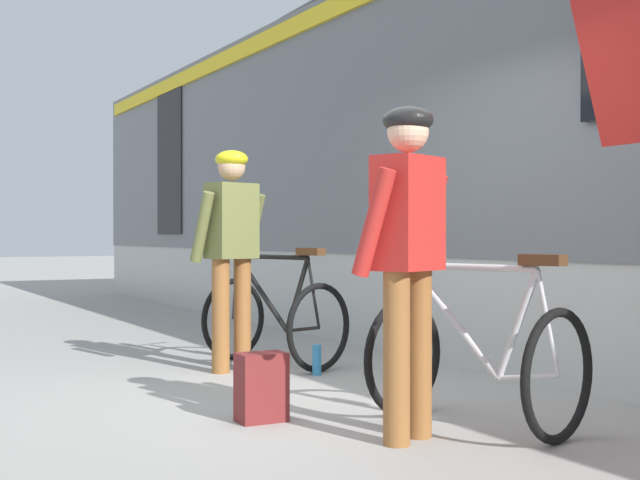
{
  "coord_description": "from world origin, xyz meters",
  "views": [
    {
      "loc": [
        -2.61,
        -4.94,
        1.08
      ],
      "look_at": [
        0.49,
        0.64,
        1.05
      ],
      "focal_mm": 47.88,
      "sensor_mm": 36.0,
      "label": 1
    }
  ],
  "objects_px": {
    "train_car": "(628,133)",
    "cyclist_far_in_red": "(407,241)",
    "backpack_on_platform": "(261,387)",
    "water_bottle_near_the_bikes": "(317,360)",
    "bicycle_near_black": "(275,317)",
    "cyclist_near_in_olive": "(231,239)",
    "bicycle_far_silver": "(476,357)"
  },
  "relations": [
    {
      "from": "cyclist_far_in_red",
      "to": "bicycle_far_silver",
      "type": "distance_m",
      "value": 0.82
    },
    {
      "from": "train_car",
      "to": "backpack_on_platform",
      "type": "relative_size",
      "value": 54.16
    },
    {
      "from": "cyclist_far_in_red",
      "to": "bicycle_far_silver",
      "type": "relative_size",
      "value": 1.43
    },
    {
      "from": "train_car",
      "to": "cyclist_near_in_olive",
      "type": "bearing_deg",
      "value": 160.39
    },
    {
      "from": "water_bottle_near_the_bikes",
      "to": "backpack_on_platform",
      "type": "bearing_deg",
      "value": -129.86
    },
    {
      "from": "train_car",
      "to": "cyclist_near_in_olive",
      "type": "distance_m",
      "value": 3.53
    },
    {
      "from": "train_car",
      "to": "bicycle_far_silver",
      "type": "distance_m",
      "value": 3.5
    },
    {
      "from": "cyclist_near_in_olive",
      "to": "cyclist_far_in_red",
      "type": "xyz_separation_m",
      "value": [
        -0.09,
        -2.58,
        0.0
      ]
    },
    {
      "from": "bicycle_near_black",
      "to": "water_bottle_near_the_bikes",
      "type": "bearing_deg",
      "value": -82.28
    },
    {
      "from": "bicycle_near_black",
      "to": "backpack_on_platform",
      "type": "xyz_separation_m",
      "value": [
        -1.0,
        -1.87,
        -0.2
      ]
    },
    {
      "from": "cyclist_near_in_olive",
      "to": "water_bottle_near_the_bikes",
      "type": "height_order",
      "value": "cyclist_near_in_olive"
    },
    {
      "from": "bicycle_near_black",
      "to": "backpack_on_platform",
      "type": "distance_m",
      "value": 2.13
    },
    {
      "from": "cyclist_far_in_red",
      "to": "water_bottle_near_the_bikes",
      "type": "height_order",
      "value": "cyclist_far_in_red"
    },
    {
      "from": "water_bottle_near_the_bikes",
      "to": "cyclist_far_in_red",
      "type": "bearing_deg",
      "value": -106.11
    },
    {
      "from": "cyclist_near_in_olive",
      "to": "cyclist_far_in_red",
      "type": "height_order",
      "value": "same"
    },
    {
      "from": "train_car",
      "to": "bicycle_near_black",
      "type": "relative_size",
      "value": 17.52
    },
    {
      "from": "bicycle_far_silver",
      "to": "bicycle_near_black",
      "type": "bearing_deg",
      "value": 89.48
    },
    {
      "from": "bicycle_far_silver",
      "to": "backpack_on_platform",
      "type": "height_order",
      "value": "bicycle_far_silver"
    },
    {
      "from": "train_car",
      "to": "bicycle_far_silver",
      "type": "bearing_deg",
      "value": -153.69
    },
    {
      "from": "water_bottle_near_the_bikes",
      "to": "bicycle_near_black",
      "type": "bearing_deg",
      "value": 97.72
    },
    {
      "from": "bicycle_near_black",
      "to": "bicycle_far_silver",
      "type": "height_order",
      "value": "same"
    },
    {
      "from": "water_bottle_near_the_bikes",
      "to": "cyclist_near_in_olive",
      "type": "bearing_deg",
      "value": 136.29
    },
    {
      "from": "bicycle_far_silver",
      "to": "backpack_on_platform",
      "type": "distance_m",
      "value": 1.25
    },
    {
      "from": "cyclist_far_in_red",
      "to": "backpack_on_platform",
      "type": "relative_size",
      "value": 4.4
    },
    {
      "from": "train_car",
      "to": "cyclist_far_in_red",
      "type": "bearing_deg",
      "value": -156.55
    },
    {
      "from": "train_car",
      "to": "cyclist_far_in_red",
      "type": "relative_size",
      "value": 12.3
    },
    {
      "from": "cyclist_near_in_olive",
      "to": "water_bottle_near_the_bikes",
      "type": "xyz_separation_m",
      "value": [
        0.51,
        -0.49,
        -0.94
      ]
    },
    {
      "from": "backpack_on_platform",
      "to": "water_bottle_near_the_bikes",
      "type": "distance_m",
      "value": 1.68
    },
    {
      "from": "cyclist_far_in_red",
      "to": "water_bottle_near_the_bikes",
      "type": "xyz_separation_m",
      "value": [
        0.6,
        2.09,
        -0.94
      ]
    },
    {
      "from": "train_car",
      "to": "water_bottle_near_the_bikes",
      "type": "xyz_separation_m",
      "value": [
        -2.7,
        0.66,
        -1.85
      ]
    },
    {
      "from": "cyclist_near_in_olive",
      "to": "bicycle_near_black",
      "type": "bearing_deg",
      "value": 12.45
    },
    {
      "from": "cyclist_far_in_red",
      "to": "bicycle_near_black",
      "type": "xyz_separation_m",
      "value": [
        0.52,
        2.67,
        -0.65
      ]
    }
  ]
}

